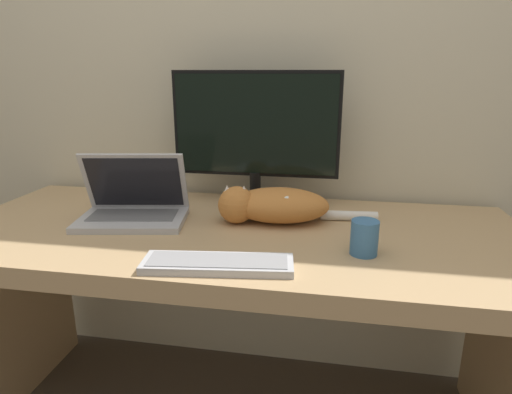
# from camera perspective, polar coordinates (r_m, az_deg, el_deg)

# --- Properties ---
(wall_back) EXTENTS (6.40, 0.06, 2.60)m
(wall_back) POSITION_cam_1_polar(r_m,az_deg,el_deg) (1.68, 0.14, 18.89)
(wall_back) COLOR beige
(wall_back) RESTS_ON ground_plane
(desk) EXTENTS (1.79, 0.74, 0.76)m
(desk) POSITION_cam_1_polar(r_m,az_deg,el_deg) (1.39, -2.97, -9.70)
(desk) COLOR tan
(desk) RESTS_ON ground_plane
(monitor) EXTENTS (0.59, 0.20, 0.47)m
(monitor) POSITION_cam_1_polar(r_m,az_deg,el_deg) (1.52, -0.10, 8.24)
(monitor) COLOR black
(monitor) RESTS_ON desk
(laptop) EXTENTS (0.37, 0.27, 0.22)m
(laptop) POSITION_cam_1_polar(r_m,az_deg,el_deg) (1.44, -16.04, -1.33)
(laptop) COLOR #B7B7BC
(laptop) RESTS_ON desk
(external_keyboard) EXTENTS (0.38, 0.16, 0.02)m
(external_keyboard) POSITION_cam_1_polar(r_m,az_deg,el_deg) (1.08, -5.12, -8.85)
(external_keyboard) COLOR #BCBCC1
(external_keyboard) RESTS_ON desk
(cat) EXTENTS (0.51, 0.20, 0.12)m
(cat) POSITION_cam_1_polar(r_m,az_deg,el_deg) (1.37, 2.27, -0.99)
(cat) COLOR #C67A38
(cat) RESTS_ON desk
(coffee_mug) EXTENTS (0.07, 0.07, 0.09)m
(coffee_mug) POSITION_cam_1_polar(r_m,az_deg,el_deg) (1.17, 14.25, -5.27)
(coffee_mug) COLOR teal
(coffee_mug) RESTS_ON desk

